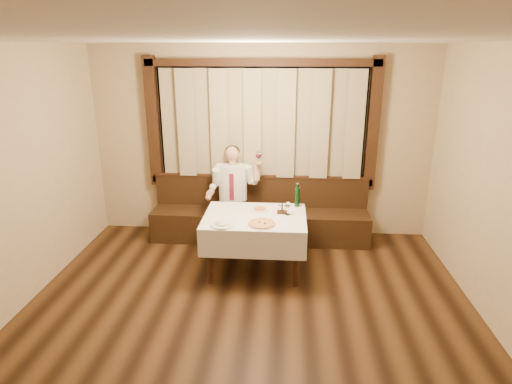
# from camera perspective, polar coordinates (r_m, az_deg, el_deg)

# --- Properties ---
(room) EXTENTS (5.01, 6.01, 2.81)m
(room) POSITION_cam_1_polar(r_m,az_deg,el_deg) (4.40, -0.89, 2.36)
(room) COLOR black
(room) RESTS_ON ground
(banquette) EXTENTS (3.20, 0.61, 0.94)m
(banquette) POSITION_cam_1_polar(r_m,az_deg,el_deg) (6.44, 0.53, -3.52)
(banquette) COLOR black
(banquette) RESTS_ON ground
(dining_table) EXTENTS (1.27, 0.97, 0.76)m
(dining_table) POSITION_cam_1_polar(r_m,az_deg,el_deg) (5.37, -0.16, -4.21)
(dining_table) COLOR black
(dining_table) RESTS_ON ground
(pizza) EXTENTS (0.33, 0.33, 0.03)m
(pizza) POSITION_cam_1_polar(r_m,az_deg,el_deg) (5.05, 0.75, -4.25)
(pizza) COLOR white
(pizza) RESTS_ON dining_table
(pasta_red) EXTENTS (0.24, 0.24, 0.08)m
(pasta_red) POSITION_cam_1_polar(r_m,az_deg,el_deg) (5.49, 0.49, -2.11)
(pasta_red) COLOR white
(pasta_red) RESTS_ON dining_table
(pasta_cream) EXTENTS (0.29, 0.29, 0.10)m
(pasta_cream) POSITION_cam_1_polar(r_m,az_deg,el_deg) (5.04, -4.46, -4.03)
(pasta_cream) COLOR white
(pasta_cream) RESTS_ON dining_table
(green_bottle) EXTENTS (0.07, 0.07, 0.32)m
(green_bottle) POSITION_cam_1_polar(r_m,az_deg,el_deg) (5.62, 5.53, -0.61)
(green_bottle) COLOR #0F4717
(green_bottle) RESTS_ON dining_table
(table_wine_glass) EXTENTS (0.07, 0.07, 0.18)m
(table_wine_glass) POSITION_cam_1_polar(r_m,az_deg,el_deg) (5.32, 4.30, -1.77)
(table_wine_glass) COLOR white
(table_wine_glass) RESTS_ON dining_table
(cruet_caddy) EXTENTS (0.13, 0.07, 0.13)m
(cruet_caddy) POSITION_cam_1_polar(r_m,az_deg,el_deg) (5.38, 3.50, -2.43)
(cruet_caddy) COLOR black
(cruet_caddy) RESTS_ON dining_table
(seated_man) EXTENTS (0.78, 0.58, 1.42)m
(seated_man) POSITION_cam_1_polar(r_m,az_deg,el_deg) (6.22, -3.14, 0.66)
(seated_man) COLOR black
(seated_man) RESTS_ON ground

